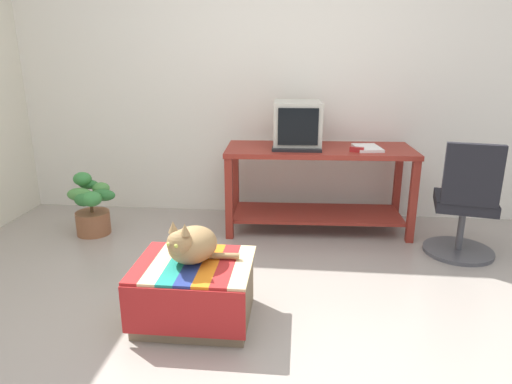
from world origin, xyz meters
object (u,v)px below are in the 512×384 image
Objects in this scene: stapler at (357,150)px; potted_plant at (91,208)px; office_chair at (465,208)px; cat at (191,244)px; keyboard at (297,149)px; book at (367,148)px; tv_monitor at (297,125)px; desk at (318,174)px; ottoman_with_blanket at (195,291)px.

potted_plant is at bearing 111.13° from stapler.
cat is at bearing 42.02° from office_chair.
keyboard is 0.92× the size of cat.
potted_plant is at bearing 179.07° from book.
tv_monitor is 0.98× the size of cat.
office_chair is 8.09× the size of stapler.
desk is 1.17m from office_chair.
desk reaches higher than potted_plant.
ottoman_with_blanket is (-0.55, -1.55, -0.73)m from tv_monitor.
tv_monitor is at bearing 86.13° from stapler.
cat is (-0.75, -1.50, -0.03)m from desk.
office_chair is (1.07, -0.46, -0.11)m from desk.
stapler reaches higher than book.
desk is 3.95× the size of keyboard.
office_chair is at bearing -94.98° from stapler.
cat is 1.67m from potted_plant.
potted_plant is 2.25m from stapler.
book reaches higher than ottoman_with_blanket.
stapler reaches higher than potted_plant.
desk is 0.46m from tv_monitor.
stapler is at bearing 53.02° from ottoman_with_blanket.
cat is (-0.56, -1.53, -0.44)m from tv_monitor.
ottoman_with_blanket is 1.67m from potted_plant.
tv_monitor reaches higher than ottoman_with_blanket.
office_chair is (1.82, 1.04, -0.08)m from cat.
keyboard is 1.50m from cat.
book reaches higher than potted_plant.
desk is at bearing -11.93° from tv_monitor.
tv_monitor reaches higher than office_chair.
stapler is (1.04, 1.35, 0.28)m from cat.
keyboard reaches higher than potted_plant.
book is 1.88m from cat.
desk is at bearing 167.76° from book.
office_chair is (1.26, -0.49, -0.52)m from tv_monitor.
ottoman_with_blanket is at bearing -112.90° from keyboard.
keyboard is at bearing -176.92° from book.
ottoman_with_blanket is at bearing -111.93° from tv_monitor.
desk is at bearing 9.47° from potted_plant.
tv_monitor is 3.87× the size of stapler.
tv_monitor is at bearing 168.07° from desk.
office_chair is at bearing -23.77° from tv_monitor.
cat is at bearing -113.44° from keyboard.
desk is 1.78× the size of office_chair.
stapler reaches higher than desk.
potted_plant is at bearing 134.09° from ottoman_with_blanket.
stapler is (0.48, -0.01, 0.01)m from keyboard.
keyboard is 0.48m from stapler.
desk is 3.02× the size of potted_plant.
potted_plant is at bearing 9.39° from office_chair.
stapler is at bearing -9.58° from office_chair.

